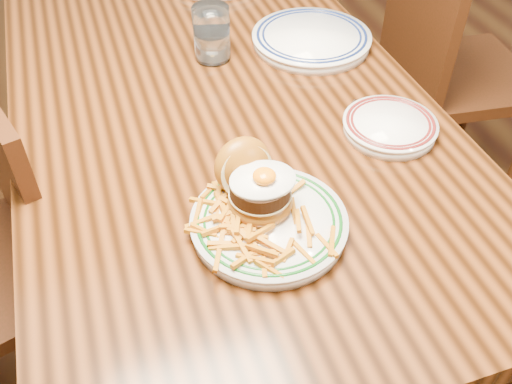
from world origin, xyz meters
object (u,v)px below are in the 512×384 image
object	(u,v)px
chair_right	(445,64)
main_plate	(265,209)
table	(212,112)
side_plate	(390,125)

from	to	relation	value
chair_right	main_plate	xyz separation A→B (m)	(-0.85, -0.70, 0.30)
table	chair_right	bearing A→B (deg)	17.01
table	side_plate	distance (m)	0.42
main_plate	chair_right	bearing A→B (deg)	30.51
table	side_plate	bearing A→B (deg)	-46.40
table	side_plate	xyz separation A→B (m)	(0.28, -0.30, 0.10)
main_plate	side_plate	bearing A→B (deg)	17.34
table	main_plate	size ratio (longest dim) A/B	5.97
table	main_plate	world-z (taller)	main_plate
table	chair_right	xyz separation A→B (m)	(0.82, 0.25, -0.18)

